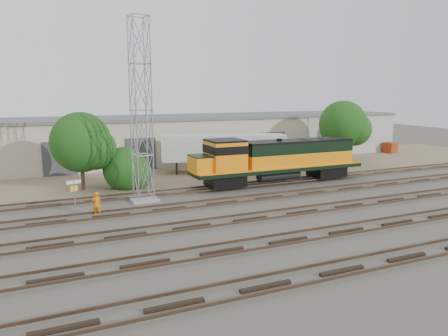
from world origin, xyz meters
name	(u,v)px	position (x,y,z in m)	size (l,w,h in m)	color
ground	(279,203)	(0.00, 0.00, 0.00)	(140.00, 140.00, 0.00)	#47423A
dirt_strip	(204,170)	(0.00, 15.00, 0.01)	(80.00, 16.00, 0.02)	#726047
tracks	(302,212)	(0.00, -3.00, 0.08)	(80.00, 20.40, 0.28)	black
warehouse	(180,138)	(0.04, 22.98, 2.65)	(58.40, 10.40, 5.30)	#BEB39E
locomotive	(276,159)	(3.29, 6.00, 2.27)	(16.39, 2.87, 3.94)	black
signal_tower	(141,113)	(-8.98, 4.88, 6.58)	(1.99, 1.99, 13.46)	gray
sign_post	(74,190)	(-14.12, 2.99, 1.68)	(0.95, 0.32, 2.39)	gray
worker	(97,204)	(-12.84, 2.03, 0.83)	(0.61, 0.40, 1.66)	orange
semi_trailer	(227,149)	(1.72, 13.15, 2.42)	(12.66, 6.37, 3.85)	silver
dumpster_blue	(311,153)	(14.66, 16.76, 0.75)	(1.60, 1.50, 1.50)	navy
dumpster_red	(390,148)	(27.84, 17.13, 0.70)	(1.50, 1.40, 1.40)	maroon
tree_west	(84,144)	(-12.46, 10.35, 3.91)	(5.24, 4.99, 6.53)	#382619
tree_mid	(128,170)	(-9.11, 9.64, 1.58)	(3.99, 3.80, 3.80)	#382619
tree_east	(346,126)	(16.06, 12.21, 4.39)	(5.59, 5.33, 7.19)	#382619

